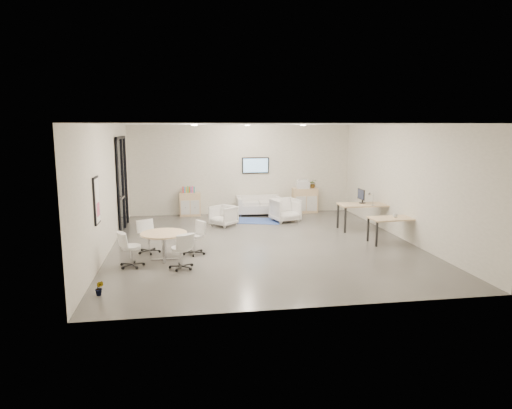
{
  "coord_description": "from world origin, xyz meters",
  "views": [
    {
      "loc": [
        -2.07,
        -11.85,
        3.15
      ],
      "look_at": [
        -0.13,
        0.4,
        1.02
      ],
      "focal_mm": 32.0,
      "sensor_mm": 36.0,
      "label": 1
    }
  ],
  "objects_px": {
    "sideboard_right": "(305,200)",
    "armchair_left": "(223,215)",
    "sideboard_left": "(190,204)",
    "desk_rear": "(364,207)",
    "armchair_right": "(285,209)",
    "round_table": "(164,236)",
    "loveseat": "(259,206)",
    "desk_front": "(395,220)"
  },
  "relations": [
    {
      "from": "sideboard_right",
      "to": "armchair_left",
      "type": "relative_size",
      "value": 1.28
    },
    {
      "from": "sideboard_left",
      "to": "armchair_left",
      "type": "relative_size",
      "value": 1.17
    },
    {
      "from": "sideboard_right",
      "to": "sideboard_left",
      "type": "bearing_deg",
      "value": 179.62
    },
    {
      "from": "desk_rear",
      "to": "armchair_right",
      "type": "bearing_deg",
      "value": 145.17
    },
    {
      "from": "armchair_left",
      "to": "desk_rear",
      "type": "xyz_separation_m",
      "value": [
        4.22,
        -1.24,
        0.36
      ]
    },
    {
      "from": "armchair_left",
      "to": "round_table",
      "type": "bearing_deg",
      "value": -68.65
    },
    {
      "from": "sideboard_right",
      "to": "armchair_right",
      "type": "bearing_deg",
      "value": -126.09
    },
    {
      "from": "loveseat",
      "to": "desk_rear",
      "type": "height_order",
      "value": "desk_rear"
    },
    {
      "from": "loveseat",
      "to": "sideboard_right",
      "type": "bearing_deg",
      "value": 6.91
    },
    {
      "from": "loveseat",
      "to": "desk_front",
      "type": "height_order",
      "value": "desk_front"
    },
    {
      "from": "sideboard_right",
      "to": "round_table",
      "type": "xyz_separation_m",
      "value": [
        -4.89,
        -5.39,
        0.13
      ]
    },
    {
      "from": "sideboard_left",
      "to": "sideboard_right",
      "type": "bearing_deg",
      "value": -0.38
    },
    {
      "from": "armchair_right",
      "to": "desk_front",
      "type": "xyz_separation_m",
      "value": [
        2.31,
        -3.26,
        0.21
      ]
    },
    {
      "from": "sideboard_left",
      "to": "desk_rear",
      "type": "xyz_separation_m",
      "value": [
        5.25,
        -3.07,
        0.31
      ]
    },
    {
      "from": "sideboard_left",
      "to": "desk_front",
      "type": "height_order",
      "value": "sideboard_left"
    },
    {
      "from": "armchair_left",
      "to": "armchair_right",
      "type": "xyz_separation_m",
      "value": [
        2.1,
        0.34,
        0.07
      ]
    },
    {
      "from": "sideboard_left",
      "to": "armchair_right",
      "type": "xyz_separation_m",
      "value": [
        3.13,
        -1.49,
        0.01
      ]
    },
    {
      "from": "armchair_right",
      "to": "round_table",
      "type": "relative_size",
      "value": 0.78
    },
    {
      "from": "armchair_left",
      "to": "desk_front",
      "type": "xyz_separation_m",
      "value": [
        4.41,
        -2.93,
        0.28
      ]
    },
    {
      "from": "sideboard_right",
      "to": "desk_front",
      "type": "distance_m",
      "value": 4.89
    },
    {
      "from": "sideboard_right",
      "to": "desk_front",
      "type": "height_order",
      "value": "sideboard_right"
    },
    {
      "from": "sideboard_left",
      "to": "desk_rear",
      "type": "height_order",
      "value": "sideboard_left"
    },
    {
      "from": "loveseat",
      "to": "desk_rear",
      "type": "relative_size",
      "value": 1.02
    },
    {
      "from": "desk_rear",
      "to": "sideboard_left",
      "type": "bearing_deg",
      "value": 151.49
    },
    {
      "from": "loveseat",
      "to": "sideboard_left",
      "type": "bearing_deg",
      "value": 177.91
    },
    {
      "from": "armchair_right",
      "to": "desk_rear",
      "type": "xyz_separation_m",
      "value": [
        2.12,
        -1.57,
        0.29
      ]
    },
    {
      "from": "desk_front",
      "to": "sideboard_left",
      "type": "bearing_deg",
      "value": 135.99
    },
    {
      "from": "armchair_right",
      "to": "loveseat",
      "type": "bearing_deg",
      "value": 102.42
    },
    {
      "from": "sideboard_right",
      "to": "loveseat",
      "type": "xyz_separation_m",
      "value": [
        -1.75,
        -0.15,
        -0.13
      ]
    },
    {
      "from": "sideboard_left",
      "to": "desk_front",
      "type": "relative_size",
      "value": 0.6
    },
    {
      "from": "sideboard_right",
      "to": "desk_rear",
      "type": "bearing_deg",
      "value": -70.95
    },
    {
      "from": "desk_front",
      "to": "round_table",
      "type": "height_order",
      "value": "desk_front"
    },
    {
      "from": "round_table",
      "to": "desk_rear",
      "type": "bearing_deg",
      "value": 21.6
    },
    {
      "from": "loveseat",
      "to": "armchair_left",
      "type": "relative_size",
      "value": 2.23
    },
    {
      "from": "sideboard_left",
      "to": "desk_rear",
      "type": "distance_m",
      "value": 6.09
    },
    {
      "from": "sideboard_right",
      "to": "round_table",
      "type": "relative_size",
      "value": 0.83
    },
    {
      "from": "armchair_left",
      "to": "desk_rear",
      "type": "relative_size",
      "value": 0.46
    },
    {
      "from": "sideboard_left",
      "to": "sideboard_right",
      "type": "xyz_separation_m",
      "value": [
        4.2,
        -0.03,
        0.04
      ]
    },
    {
      "from": "desk_rear",
      "to": "desk_front",
      "type": "relative_size",
      "value": 1.13
    },
    {
      "from": "armchair_left",
      "to": "desk_front",
      "type": "distance_m",
      "value": 5.3
    },
    {
      "from": "desk_rear",
      "to": "loveseat",
      "type": "bearing_deg",
      "value": 135.94
    },
    {
      "from": "sideboard_left",
      "to": "desk_rear",
      "type": "relative_size",
      "value": 0.53
    }
  ]
}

